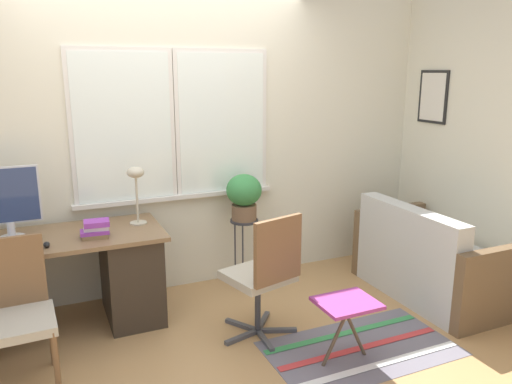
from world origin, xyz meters
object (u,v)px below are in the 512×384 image
(folding_stool, at_px, (347,307))
(desk_chair_wooden, at_px, (15,311))
(potted_plant, at_px, (244,194))
(mouse, at_px, (47,245))
(keyboard, at_px, (4,251))
(plant_stand, at_px, (244,228))
(desk_lamp, at_px, (136,180))
(book_stack, at_px, (96,229))
(monitor, at_px, (8,201))
(couch_loveseat, at_px, (431,264))
(office_chair_swivel, at_px, (264,273))

(folding_stool, bearing_deg, desk_chair_wooden, 162.65)
(potted_plant, relative_size, folding_stool, 0.93)
(folding_stool, bearing_deg, mouse, 150.05)
(keyboard, relative_size, mouse, 5.15)
(plant_stand, bearing_deg, desk_lamp, -174.12)
(desk_lamp, distance_m, book_stack, 0.49)
(desk_chair_wooden, bearing_deg, book_stack, 39.63)
(monitor, distance_m, desk_lamp, 0.90)
(monitor, distance_m, desk_chair_wooden, 0.87)
(desk_lamp, bearing_deg, book_stack, -149.66)
(folding_stool, bearing_deg, monitor, 146.55)
(mouse, xyz_separation_m, desk_lamp, (0.67, 0.28, 0.33))
(keyboard, distance_m, desk_lamp, 1.03)
(plant_stand, xyz_separation_m, potted_plant, (0.00, 0.00, 0.31))
(keyboard, height_order, folding_stool, keyboard)
(desk_chair_wooden, distance_m, couch_loveseat, 3.21)
(office_chair_swivel, relative_size, plant_stand, 1.52)
(keyboard, xyz_separation_m, book_stack, (0.59, 0.08, 0.05))
(monitor, distance_m, couch_loveseat, 3.38)
(mouse, height_order, office_chair_swivel, office_chair_swivel)
(desk_lamp, bearing_deg, monitor, 179.49)
(desk_chair_wooden, relative_size, plant_stand, 1.47)
(mouse, distance_m, desk_chair_wooden, 0.52)
(monitor, bearing_deg, desk_chair_wooden, -89.21)
(office_chair_swivel, distance_m, couch_loveseat, 1.63)
(plant_stand, bearing_deg, keyboard, -168.73)
(monitor, xyz_separation_m, couch_loveseat, (3.22, -0.74, -0.73))
(mouse, relative_size, desk_lamp, 0.16)
(couch_loveseat, bearing_deg, mouse, 81.47)
(keyboard, bearing_deg, couch_loveseat, -8.02)
(monitor, bearing_deg, book_stack, -20.45)
(monitor, distance_m, office_chair_swivel, 1.87)
(desk_lamp, xyz_separation_m, office_chair_swivel, (0.72, -0.80, -0.58))
(potted_plant, bearing_deg, office_chair_swivel, -103.79)
(book_stack, bearing_deg, potted_plant, 13.02)
(couch_loveseat, distance_m, plant_stand, 1.64)
(desk_chair_wooden, xyz_separation_m, couch_loveseat, (3.21, -0.05, -0.20))
(mouse, xyz_separation_m, couch_loveseat, (3.00, -0.45, -0.47))
(desk_lamp, relative_size, plant_stand, 0.73)
(mouse, height_order, folding_stool, mouse)
(keyboard, relative_size, couch_loveseat, 0.28)
(book_stack, height_order, couch_loveseat, book_stack)
(mouse, xyz_separation_m, book_stack, (0.33, 0.09, 0.04))
(desk_chair_wooden, bearing_deg, plant_stand, 21.18)
(couch_loveseat, height_order, folding_stool, couch_loveseat)
(book_stack, distance_m, potted_plant, 1.31)
(office_chair_swivel, xyz_separation_m, plant_stand, (0.22, 0.90, 0.04))
(keyboard, distance_m, office_chair_swivel, 1.74)
(monitor, relative_size, desk_lamp, 1.15)
(couch_loveseat, bearing_deg, office_chair_swivel, 92.30)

